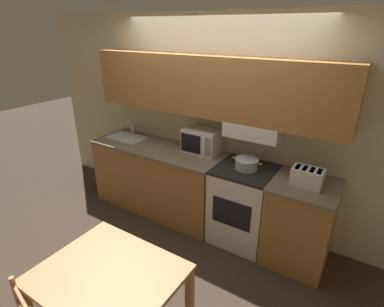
{
  "coord_description": "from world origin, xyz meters",
  "views": [
    {
      "loc": [
        1.7,
        -3.16,
        2.38
      ],
      "look_at": [
        0.05,
        -0.58,
        1.08
      ],
      "focal_mm": 28.0,
      "sensor_mm": 36.0,
      "label": 1
    }
  ],
  "objects_px": {
    "microwave": "(202,141)",
    "sink_basin": "(127,138)",
    "cooking_pot": "(247,163)",
    "dining_table": "(109,283)",
    "toaster": "(307,177)",
    "stove_range": "(243,204)"
  },
  "relations": [
    {
      "from": "cooking_pot",
      "to": "sink_basin",
      "type": "xyz_separation_m",
      "value": [
        -1.8,
        -0.01,
        -0.05
      ]
    },
    {
      "from": "toaster",
      "to": "sink_basin",
      "type": "height_order",
      "value": "sink_basin"
    },
    {
      "from": "stove_range",
      "to": "dining_table",
      "type": "distance_m",
      "value": 1.81
    },
    {
      "from": "stove_range",
      "to": "cooking_pot",
      "type": "bearing_deg",
      "value": 24.58
    },
    {
      "from": "cooking_pot",
      "to": "dining_table",
      "type": "height_order",
      "value": "cooking_pot"
    },
    {
      "from": "cooking_pot",
      "to": "microwave",
      "type": "bearing_deg",
      "value": 168.05
    },
    {
      "from": "toaster",
      "to": "cooking_pot",
      "type": "bearing_deg",
      "value": 176.91
    },
    {
      "from": "cooking_pot",
      "to": "sink_basin",
      "type": "height_order",
      "value": "sink_basin"
    },
    {
      "from": "stove_range",
      "to": "dining_table",
      "type": "height_order",
      "value": "stove_range"
    },
    {
      "from": "toaster",
      "to": "stove_range",
      "type": "bearing_deg",
      "value": 177.18
    },
    {
      "from": "dining_table",
      "to": "toaster",
      "type": "bearing_deg",
      "value": 61.18
    },
    {
      "from": "stove_range",
      "to": "dining_table",
      "type": "xyz_separation_m",
      "value": [
        -0.3,
        -1.78,
        0.17
      ]
    },
    {
      "from": "stove_range",
      "to": "cooking_pot",
      "type": "distance_m",
      "value": 0.53
    },
    {
      "from": "cooking_pot",
      "to": "sink_basin",
      "type": "bearing_deg",
      "value": -179.65
    },
    {
      "from": "stove_range",
      "to": "toaster",
      "type": "height_order",
      "value": "toaster"
    },
    {
      "from": "stove_range",
      "to": "sink_basin",
      "type": "bearing_deg",
      "value": -179.74
    },
    {
      "from": "toaster",
      "to": "dining_table",
      "type": "xyz_separation_m",
      "value": [
        -0.96,
        -1.74,
        -0.39
      ]
    },
    {
      "from": "microwave",
      "to": "sink_basin",
      "type": "height_order",
      "value": "microwave"
    },
    {
      "from": "toaster",
      "to": "sink_basin",
      "type": "xyz_separation_m",
      "value": [
        -2.45,
        0.02,
        -0.08
      ]
    },
    {
      "from": "microwave",
      "to": "stove_range",
      "type": "bearing_deg",
      "value": -12.29
    },
    {
      "from": "microwave",
      "to": "cooking_pot",
      "type": "bearing_deg",
      "value": -11.95
    },
    {
      "from": "microwave",
      "to": "sink_basin",
      "type": "bearing_deg",
      "value": -172.44
    }
  ]
}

